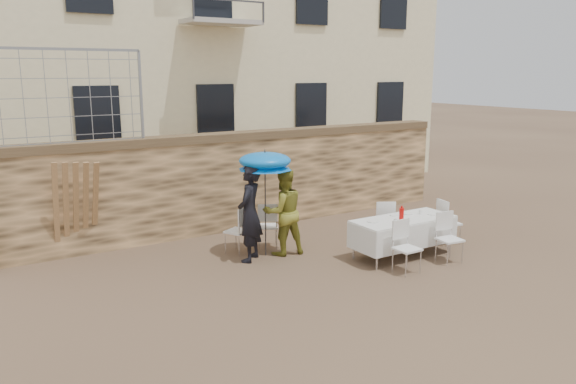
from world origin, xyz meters
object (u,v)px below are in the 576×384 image
woman_dress (283,212)px  table_chair_front_left (407,247)px  umbrella (265,164)px  man_suit (250,213)px  soda_bottle (401,215)px  table_chair_side (449,222)px  couple_chair_left (237,230)px  couple_chair_right (268,225)px  table_chair_back (383,222)px  banquet_table (403,220)px  table_chair_front_right (450,238)px

woman_dress → table_chair_front_left: woman_dress is taller
umbrella → man_suit: bearing=-166.0°
soda_bottle → table_chair_front_left: 0.84m
table_chair_side → man_suit: bearing=84.2°
woman_dress → couple_chair_left: 1.01m
couple_chair_left → couple_chair_right: bearing=152.6°
woman_dress → table_chair_back: bearing=172.6°
banquet_table → table_chair_front_right: 0.94m
soda_bottle → table_chair_side: size_ratio=0.27×
table_chair_front_right → table_chair_back: (-0.30, 1.55, 0.00)m
banquet_table → table_chair_side: table_chair_side is taller
woman_dress → soda_bottle: (1.74, -1.50, 0.03)m
woman_dress → table_chair_front_left: size_ratio=1.82×
couple_chair_right → table_chair_front_left: 2.99m
table_chair_front_right → man_suit: bearing=153.4°
couple_chair_left → table_chair_back: same height
man_suit → table_chair_front_left: bearing=91.2°
couple_chair_right → soda_bottle: 2.76m
umbrella → table_chair_front_right: 3.81m
couple_chair_left → umbrella: bearing=104.2°
couple_chair_right → table_chair_back: 2.45m
couple_chair_left → couple_chair_right: size_ratio=1.00×
table_chair_side → table_chair_front_right: bearing=144.6°
couple_chair_right → couple_chair_left: bearing=28.2°
table_chair_front_left → banquet_table: bearing=50.4°
couple_chair_left → table_chair_side: (4.09, -1.80, 0.00)m
couple_chair_right → soda_bottle: (1.79, -2.05, 0.43)m
table_chair_back → soda_bottle: bearing=95.8°
table_chair_back → table_chair_side: 1.39m
banquet_table → man_suit: bearing=153.2°
table_chair_back → table_chair_front_left: bearing=91.4°
umbrella → banquet_table: umbrella is taller
couple_chair_left → table_chair_back: bearing=131.6°
table_chair_front_right → woman_dress: bearing=146.0°
couple_chair_right → table_chair_side: same height
soda_bottle → banquet_table: bearing=36.9°
woman_dress → soda_bottle: woman_dress is taller
umbrella → table_chair_side: 4.16m
man_suit → table_chair_front_right: bearing=103.0°
soda_bottle → table_chair_back: size_ratio=0.27×
man_suit → table_chair_back: 2.97m
man_suit → umbrella: umbrella is taller
table_chair_back → man_suit: bearing=17.8°
man_suit → table_chair_front_left: size_ratio=1.96×
soda_bottle → table_chair_back: 1.11m
banquet_table → soda_bottle: (-0.20, -0.15, 0.17)m
table_chair_front_right → table_chair_side: 1.24m
umbrella → table_chair_front_left: (1.69, -2.20, -1.36)m
banquet_table → table_chair_side: bearing=4.1°
man_suit → table_chair_front_left: 3.00m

